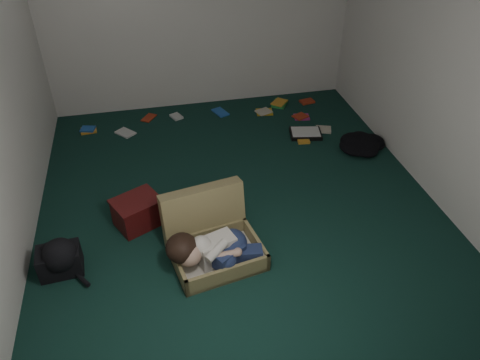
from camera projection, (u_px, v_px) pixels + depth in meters
name	position (u px, v px, depth m)	size (l,w,h in m)	color
floor	(237.00, 199.00, 4.90)	(4.50, 4.50, 0.00)	#113129
wall_back	(199.00, 10.00, 5.90)	(4.50, 4.50, 0.00)	white
wall_front	(330.00, 269.00, 2.37)	(4.50, 4.50, 0.00)	white
wall_right	(440.00, 65.00, 4.48)	(4.50, 4.50, 0.00)	white
suitcase	(211.00, 237.00, 4.19)	(0.89, 0.87, 0.56)	#8F804F
person	(213.00, 249.00, 4.00)	(0.85, 0.42, 0.35)	silver
maroon_bin	(138.00, 212.00, 4.50)	(0.54, 0.49, 0.30)	#4F1010
backpack	(60.00, 260.00, 4.01)	(0.45, 0.36, 0.27)	black
clothing_pile	(362.00, 142.00, 5.68)	(0.46, 0.38, 0.15)	black
paper_tray	(306.00, 133.00, 5.93)	(0.44, 0.36, 0.05)	black
book_scatter	(232.00, 119.00, 6.26)	(3.24, 1.23, 0.02)	gold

